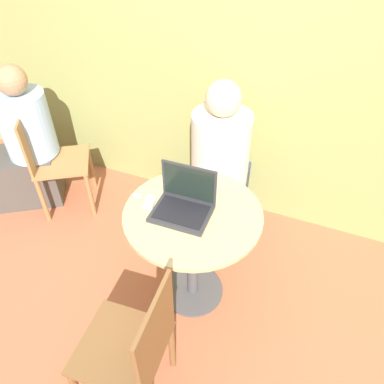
# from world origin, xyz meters

# --- Properties ---
(ground_plane) EXTENTS (12.00, 12.00, 0.00)m
(ground_plane) POSITION_xyz_m (0.00, 0.00, 0.00)
(ground_plane) COLOR #B26042
(back_wall) EXTENTS (7.00, 0.05, 2.60)m
(back_wall) POSITION_xyz_m (0.00, 0.97, 1.30)
(back_wall) COLOR #939956
(back_wall) RESTS_ON ground_plane
(round_table) EXTENTS (0.76, 0.76, 0.73)m
(round_table) POSITION_xyz_m (0.00, 0.00, 0.55)
(round_table) COLOR #4C4C51
(round_table) RESTS_ON ground_plane
(laptop) EXTENTS (0.32, 0.25, 0.25)m
(laptop) POSITION_xyz_m (-0.05, 0.00, 0.78)
(laptop) COLOR #2D2D33
(laptop) RESTS_ON round_table
(cell_phone) EXTENTS (0.08, 0.11, 0.02)m
(cell_phone) POSITION_xyz_m (-0.25, -0.02, 0.74)
(cell_phone) COLOR silver
(cell_phone) RESTS_ON round_table
(computer_mouse) EXTENTS (0.07, 0.04, 0.03)m
(computer_mouse) POSITION_xyz_m (-0.34, -0.01, 0.74)
(computer_mouse) COLOR #B2B2B7
(computer_mouse) RESTS_ON round_table
(chair_empty) EXTENTS (0.43, 0.43, 0.88)m
(chair_empty) POSITION_xyz_m (-0.01, -0.68, 0.45)
(chair_empty) COLOR brown
(chair_empty) RESTS_ON ground_plane
(person_seated) EXTENTS (0.42, 0.63, 1.20)m
(person_seated) POSITION_xyz_m (-0.07, 0.72, 0.49)
(person_seated) COLOR #3D4766
(person_seated) RESTS_ON ground_plane
(chair_background) EXTENTS (0.55, 0.55, 0.85)m
(chair_background) POSITION_xyz_m (-1.32, 0.39, 0.44)
(chair_background) COLOR #9E7042
(chair_background) RESTS_ON ground_plane
(person_background) EXTENTS (0.63, 0.58, 1.15)m
(person_background) POSITION_xyz_m (-1.57, 0.39, 0.47)
(person_background) COLOR #4C4742
(person_background) RESTS_ON ground_plane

